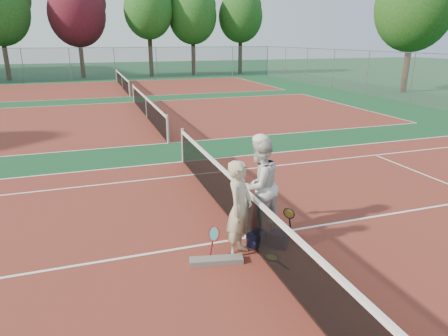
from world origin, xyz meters
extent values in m
plane|color=#113E21|center=(0.00, 0.00, 0.00)|extent=(130.00, 130.00, 0.00)
cube|color=maroon|center=(0.00, 0.00, 0.00)|extent=(23.77, 10.97, 0.01)
cube|color=maroon|center=(0.00, 13.50, 0.00)|extent=(23.77, 10.97, 0.01)
cube|color=maroon|center=(0.00, 27.00, 0.00)|extent=(23.77, 10.97, 0.01)
imported|color=#BBB091|center=(-0.35, -0.52, 0.90)|extent=(0.75, 0.78, 1.80)
imported|color=silver|center=(0.35, 0.21, 1.00)|extent=(1.18, 1.06, 2.00)
cube|color=black|center=(0.09, -0.34, 0.14)|extent=(0.43, 0.38, 0.28)
cube|color=black|center=(0.45, -0.52, 0.15)|extent=(0.43, 0.42, 0.29)
cube|color=#605C57|center=(-0.85, -0.70, 0.05)|extent=(0.97, 0.40, 0.10)
cylinder|color=silver|center=(0.59, -0.28, 0.15)|extent=(0.09, 0.09, 0.30)
cylinder|color=#382314|center=(-9.68, 36.77, 2.49)|extent=(0.44, 0.44, 4.97)
cylinder|color=#382314|center=(-2.95, 37.28, 2.43)|extent=(0.44, 0.44, 4.87)
ellipsoid|color=#4A0F1B|center=(-2.95, 37.28, 6.08)|extent=(5.45, 5.45, 6.27)
cylinder|color=#382314|center=(3.89, 36.67, 2.59)|extent=(0.44, 0.44, 5.19)
ellipsoid|color=#1B4F16|center=(3.89, 36.67, 6.49)|extent=(4.89, 4.89, 5.63)
cylinder|color=#382314|center=(8.55, 36.98, 2.44)|extent=(0.44, 0.44, 4.88)
ellipsoid|color=#1B4D16|center=(8.55, 36.98, 6.10)|extent=(5.10, 5.10, 5.86)
cylinder|color=#382314|center=(13.96, 36.90, 2.43)|extent=(0.44, 0.44, 4.87)
ellipsoid|color=#194614|center=(13.96, 36.90, 6.09)|extent=(4.80, 4.80, 5.53)
cylinder|color=#382314|center=(19.60, 17.56, 2.39)|extent=(0.44, 0.44, 4.77)
ellipsoid|color=#1B4413|center=(19.60, 17.56, 5.96)|extent=(5.42, 5.42, 6.24)
camera|label=1|loc=(-2.72, -6.64, 3.80)|focal=32.00mm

